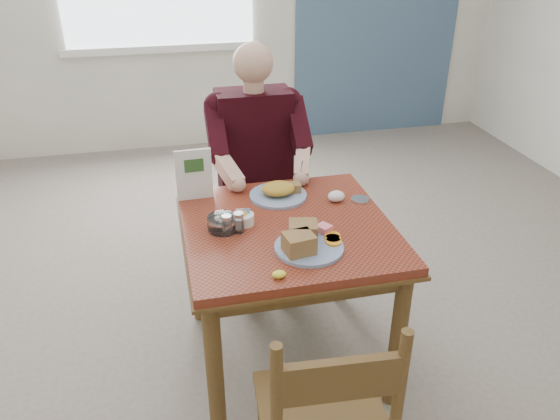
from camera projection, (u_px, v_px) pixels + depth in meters
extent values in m
plane|color=#696055|center=(287.00, 354.00, 2.74)|extent=(6.00, 6.00, 0.00)
ellipsoid|color=#FAF534|center=(279.00, 274.00, 2.03)|extent=(0.06, 0.05, 0.03)
ellipsoid|color=white|center=(336.00, 196.00, 2.57)|extent=(0.09, 0.08, 0.05)
cylinder|color=silver|center=(360.00, 200.00, 2.58)|extent=(0.11, 0.11, 0.01)
cube|color=white|center=(163.00, 49.00, 4.77)|extent=(1.72, 0.04, 0.06)
cube|color=brown|center=(287.00, 228.00, 2.39)|extent=(0.90, 0.90, 0.04)
cube|color=brown|center=(287.00, 234.00, 2.41)|extent=(0.92, 0.92, 0.01)
cylinder|color=brown|center=(215.00, 370.00, 2.16)|extent=(0.07, 0.07, 0.71)
cylinder|color=brown|center=(398.00, 339.00, 2.32)|extent=(0.07, 0.07, 0.71)
cylinder|color=brown|center=(196.00, 263.00, 2.83)|extent=(0.07, 0.07, 0.71)
cylinder|color=brown|center=(339.00, 245.00, 2.98)|extent=(0.07, 0.07, 0.71)
cube|color=brown|center=(311.00, 294.00, 2.09)|extent=(0.80, 0.03, 0.08)
cube|color=brown|center=(269.00, 203.00, 2.76)|extent=(0.80, 0.03, 0.08)
cube|color=brown|center=(200.00, 253.00, 2.35)|extent=(0.03, 0.80, 0.08)
cube|color=brown|center=(370.00, 232.00, 2.51)|extent=(0.03, 0.80, 0.08)
cylinder|color=brown|center=(232.00, 260.00, 3.09)|extent=(0.04, 0.04, 0.45)
cylinder|color=brown|center=(294.00, 252.00, 3.16)|extent=(0.04, 0.04, 0.45)
cylinder|color=brown|center=(224.00, 229.00, 3.40)|extent=(0.04, 0.04, 0.45)
cylinder|color=brown|center=(280.00, 222.00, 3.47)|extent=(0.04, 0.04, 0.45)
cube|color=brown|center=(257.00, 205.00, 3.16)|extent=(0.42, 0.42, 0.03)
cylinder|color=brown|center=(220.00, 158.00, 3.17)|extent=(0.04, 0.04, 0.50)
cylinder|color=brown|center=(280.00, 153.00, 3.24)|extent=(0.04, 0.04, 0.50)
cube|color=brown|center=(250.00, 139.00, 3.16)|extent=(0.38, 0.03, 0.14)
cylinder|color=brown|center=(354.00, 414.00, 2.13)|extent=(0.04, 0.04, 0.45)
cube|color=brown|center=(322.00, 413.00, 1.83)|extent=(0.45, 0.45, 0.03)
cylinder|color=brown|center=(277.00, 413.00, 1.54)|extent=(0.04, 0.04, 0.50)
cylinder|color=brown|center=(398.00, 398.00, 1.59)|extent=(0.04, 0.04, 0.50)
cube|color=brown|center=(340.00, 380.00, 1.52)|extent=(0.38, 0.06, 0.14)
cube|color=gray|center=(243.00, 204.00, 3.01)|extent=(0.13, 0.38, 0.12)
cube|color=gray|center=(278.00, 201.00, 3.05)|extent=(0.13, 0.38, 0.12)
cube|color=gray|center=(250.00, 267.00, 2.99)|extent=(0.10, 0.10, 0.48)
cube|color=gray|center=(285.00, 263.00, 3.03)|extent=(0.10, 0.10, 0.48)
cube|color=black|center=(254.00, 142.00, 3.01)|extent=(0.40, 0.22, 0.58)
sphere|color=black|center=(218.00, 106.00, 2.87)|extent=(0.15, 0.15, 0.15)
sphere|color=black|center=(288.00, 101.00, 2.95)|extent=(0.15, 0.15, 0.15)
cylinder|color=tan|center=(254.00, 88.00, 2.85)|extent=(0.11, 0.11, 0.08)
sphere|color=tan|center=(253.00, 63.00, 2.79)|extent=(0.21, 0.21, 0.21)
cube|color=black|center=(216.00, 132.00, 2.81)|extent=(0.09, 0.29, 0.27)
cube|color=black|center=(298.00, 125.00, 2.90)|extent=(0.09, 0.29, 0.27)
sphere|color=black|center=(220.00, 158.00, 2.76)|extent=(0.09, 0.09, 0.09)
sphere|color=black|center=(304.00, 151.00, 2.85)|extent=(0.09, 0.09, 0.09)
cube|color=tan|center=(229.00, 171.00, 2.71)|extent=(0.14, 0.23, 0.14)
cube|color=tan|center=(302.00, 164.00, 2.78)|extent=(0.14, 0.23, 0.14)
sphere|color=tan|center=(238.00, 184.00, 2.65)|extent=(0.08, 0.08, 0.08)
sphere|color=tan|center=(301.00, 178.00, 2.72)|extent=(0.08, 0.08, 0.08)
cylinder|color=silver|center=(301.00, 169.00, 2.69)|extent=(0.01, 0.05, 0.12)
cylinder|color=white|center=(309.00, 248.00, 2.20)|extent=(0.29, 0.29, 0.02)
cube|color=tan|center=(299.00, 243.00, 2.14)|extent=(0.13, 0.12, 0.08)
cube|color=tan|center=(303.00, 231.00, 2.22)|extent=(0.13, 0.12, 0.08)
cylinder|color=orange|center=(334.00, 242.00, 2.22)|extent=(0.08, 0.08, 0.01)
cylinder|color=orange|center=(333.00, 239.00, 2.24)|extent=(0.08, 0.08, 0.01)
cylinder|color=orange|center=(332.00, 236.00, 2.26)|extent=(0.09, 0.09, 0.01)
cube|color=pink|center=(324.00, 228.00, 2.29)|extent=(0.07, 0.08, 0.03)
cylinder|color=white|center=(278.00, 195.00, 2.62)|extent=(0.30, 0.30, 0.02)
ellipsoid|color=gold|center=(278.00, 189.00, 2.60)|extent=(0.17, 0.14, 0.06)
cube|color=tan|center=(290.00, 188.00, 2.63)|extent=(0.11, 0.07, 0.04)
cylinder|color=white|center=(244.00, 219.00, 2.38)|extent=(0.09, 0.09, 0.05)
cube|color=pink|center=(241.00, 213.00, 2.36)|extent=(0.03, 0.02, 0.02)
cube|color=#6699D8|center=(246.00, 211.00, 2.37)|extent=(0.04, 0.02, 0.02)
cube|color=#EAD159|center=(244.00, 214.00, 2.35)|extent=(0.03, 0.03, 0.02)
cube|color=white|center=(240.00, 211.00, 2.37)|extent=(0.03, 0.01, 0.02)
cylinder|color=white|center=(227.00, 227.00, 2.29)|extent=(0.05, 0.05, 0.08)
cylinder|color=silver|center=(226.00, 217.00, 2.27)|extent=(0.05, 0.05, 0.02)
cylinder|color=white|center=(239.00, 224.00, 2.31)|extent=(0.05, 0.05, 0.08)
cylinder|color=silver|center=(239.00, 215.00, 2.29)|extent=(0.05, 0.05, 0.02)
cylinder|color=white|center=(223.00, 223.00, 2.33)|extent=(0.14, 0.14, 0.06)
cylinder|color=white|center=(219.00, 220.00, 2.32)|extent=(0.04, 0.04, 0.02)
cylinder|color=white|center=(227.00, 218.00, 2.34)|extent=(0.04, 0.04, 0.02)
cylinder|color=white|center=(223.00, 222.00, 2.31)|extent=(0.04, 0.04, 0.02)
cube|color=white|center=(194.00, 175.00, 2.55)|extent=(0.17, 0.02, 0.25)
cube|color=#2D5926|center=(194.00, 166.00, 2.52)|extent=(0.09, 0.01, 0.06)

